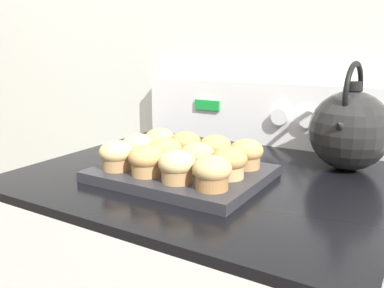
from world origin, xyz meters
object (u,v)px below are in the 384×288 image
Objects in this scene: muffin_r0_c1 at (146,160)px; muffin_r2_c0 at (160,141)px; muffin_r2_c2 at (215,149)px; muffin_r0_c0 at (116,155)px; muffin_r1_c0 at (138,147)px; muffin_r1_c2 at (197,157)px; muffin_r2_c1 at (185,145)px; muffin_r1_c3 at (229,162)px; muffin_r0_c2 at (177,166)px; muffin_pan at (182,173)px; muffin_r1_c1 at (165,152)px; muffin_r2_c3 at (246,154)px; tea_kettle at (350,129)px; muffin_r0_c3 at (212,172)px.

muffin_r2_c0 is (-0.08, 0.15, 0.00)m from muffin_r0_c1.
muffin_r0_c0 is at bearing -134.23° from muffin_r2_c2.
muffin_r1_c0 and muffin_r2_c2 have the same top height.
muffin_r1_c2 is (0.16, 0.07, 0.00)m from muffin_r0_c0.
muffin_r2_c1 is at bearing 63.93° from muffin_r0_c0.
muffin_r1_c3 is (0.07, -0.00, 0.00)m from muffin_r1_c2.
muffin_r2_c0 and muffin_r2_c2 have the same top height.
muffin_r0_c2 and muffin_r2_c0 have the same top height.
muffin_r1_c2 is 1.00× the size of muffin_r2_c2.
muffin_pan is 0.12m from muffin_r1_c3.
muffin_r0_c0 and muffin_r0_c1 have the same top height.
muffin_r0_c0 is at bearing -154.28° from muffin_r1_c2.
muffin_r1_c1 is 1.00× the size of muffin_r2_c0.
muffin_r0_c1 is 0.11m from muffin_r1_c2.
muffin_r0_c0 is 0.16m from muffin_r0_c2.
muffin_r1_c2 is 0.11m from muffin_r2_c3.
muffin_r1_c0 is 1.00× the size of muffin_r1_c1.
muffin_r2_c2 is 0.31m from tea_kettle.
muffin_r1_c3 is at bearing -0.51° from muffin_r1_c2.
muffin_r1_c2 is at bearing 0.35° from muffin_r1_c1.
muffin_r0_c3 is (0.12, -0.08, 0.04)m from muffin_pan.
muffin_r0_c2 is 0.22m from muffin_r2_c0.
muffin_r0_c0 is 1.00× the size of muffin_r2_c0.
muffin_r0_c2 is 1.00× the size of muffin_r0_c3.
muffin_r2_c3 is at bearing 46.47° from muffin_r1_c2.
muffin_r1_c3 is 0.08m from muffin_r2_c3.
muffin_r1_c2 and muffin_r2_c2 have the same top height.
muffin_r0_c0 is 1.00× the size of muffin_r0_c3.
muffin_r2_c3 is at bearing 33.79° from muffin_r0_c0.
muffin_r2_c0 is at bearing 86.64° from muffin_r1_c0.
muffin_r2_c1 is at bearing -0.06° from muffin_r2_c0.
muffin_r2_c2 is (0.08, 0.08, 0.00)m from muffin_r1_c1.
muffin_r0_c0 and muffin_r1_c2 have the same top height.
muffin_pan is at bearing 116.85° from muffin_r0_c2.
muffin_r1_c0 is at bearing -152.98° from muffin_r2_c2.
muffin_r1_c0 is at bearing 161.28° from muffin_r0_c3.
muffin_pan is 0.40m from tea_kettle.
muffin_r1_c1 is 0.11m from muffin_r2_c2.
muffin_pan is at bearing -146.20° from muffin_r2_c3.
muffin_r0_c0 is 0.22m from muffin_r2_c2.
muffin_r2_c3 is 0.25m from tea_kettle.
muffin_r0_c3 and muffin_r1_c0 have the same top height.
muffin_r0_c3 is 0.28m from muffin_r2_c0.
muffin_r0_c0 is 1.00× the size of muffin_r2_c3.
muffin_pan is 4.79× the size of muffin_r0_c2.
muffin_r1_c0 is at bearing 179.12° from muffin_r1_c3.
muffin_r1_c1 is at bearing 179.94° from muffin_r1_c3.
muffin_r0_c1 and muffin_r1_c0 have the same top height.
muffin_r1_c2 is at bearing -27.50° from muffin_r2_c0.
muffin_r2_c0 is 0.07m from muffin_r2_c1.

